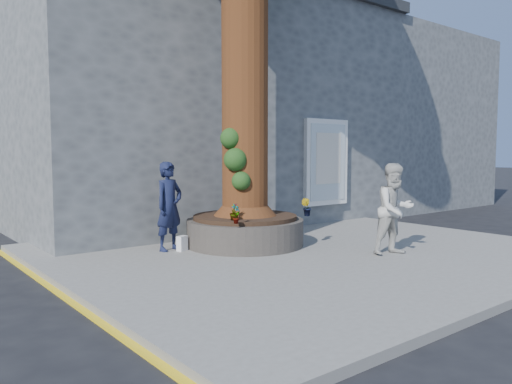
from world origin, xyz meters
TOP-DOWN VIEW (x-y plane):
  - ground at (0.00, 0.00)m, footprint 120.00×120.00m
  - pavement at (1.50, 1.00)m, footprint 9.00×8.00m
  - yellow_line at (-3.05, 1.00)m, footprint 0.10×30.00m
  - stone_shop at (2.50, 7.20)m, footprint 10.30×8.30m
  - neighbour_shop at (10.50, 7.20)m, footprint 6.00×8.00m
  - planter at (0.80, 2.00)m, footprint 2.30×2.30m
  - man at (-0.62, 2.47)m, footprint 0.69×0.55m
  - woman at (2.37, -0.39)m, footprint 0.92×0.79m
  - shopping_bag at (-0.47, 2.27)m, footprint 0.23×0.18m
  - plant_a at (-0.05, 1.15)m, footprint 0.21×0.17m
  - plant_b at (1.65, 1.15)m, footprint 0.23×0.24m
  - plant_c at (0.19, 1.53)m, footprint 0.24×0.24m
  - plant_d at (1.20, 2.70)m, footprint 0.31×0.32m

SIDE VIEW (x-z plane):
  - ground at x=0.00m, z-range 0.00..0.00m
  - yellow_line at x=-3.05m, z-range 0.00..0.01m
  - pavement at x=1.50m, z-range 0.00..0.12m
  - shopping_bag at x=-0.47m, z-range 0.12..0.40m
  - planter at x=0.80m, z-range 0.11..0.71m
  - plant_d at x=1.20m, z-range 0.72..0.98m
  - plant_c at x=0.19m, z-range 0.72..1.03m
  - plant_b at x=1.65m, z-range 0.72..1.06m
  - plant_a at x=-0.05m, z-range 0.72..1.07m
  - woman at x=2.37m, z-range 0.12..1.76m
  - man at x=-0.62m, z-range 0.12..1.78m
  - neighbour_shop at x=10.50m, z-range 0.00..6.00m
  - stone_shop at x=2.50m, z-range 0.01..6.31m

